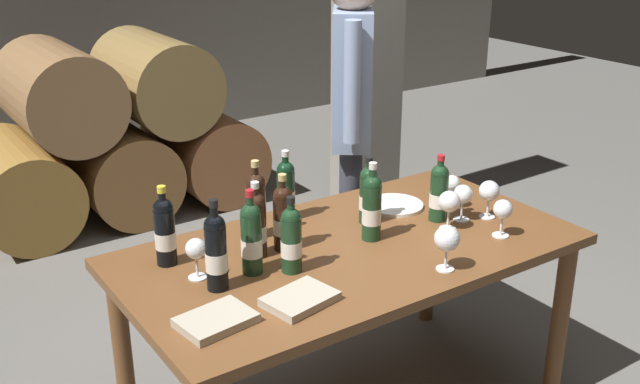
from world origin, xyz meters
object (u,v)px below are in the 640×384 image
Objects in this scene: dining_table at (350,268)px; wine_glass_4 at (449,203)px; wine_bottle_7 at (286,190)px; wine_bottle_8 at (291,239)px; leather_ledger at (216,320)px; wine_glass_6 at (463,195)px; wine_bottle_5 at (165,231)px; sommelier_presenting at (352,106)px; wine_glass_5 at (503,211)px; serving_plate at (394,205)px; wine_bottle_9 at (216,251)px; wine_bottle_1 at (251,238)px; wine_glass_1 at (452,185)px; wine_bottle_2 at (368,194)px; wine_bottle_6 at (439,192)px; wine_bottle_10 at (372,207)px; wine_bottle_0 at (256,204)px; wine_bottle_3 at (256,224)px; wine_glass_3 at (196,250)px; wine_glass_0 at (489,192)px; wine_glass_2 at (447,240)px; wine_bottle_4 at (283,217)px; tasting_notebook at (300,299)px.

dining_table is 10.76× the size of wine_glass_4.
wine_bottle_8 is (-0.22, -0.40, -0.00)m from wine_bottle_7.
wine_glass_6 is at bearing -0.06° from leather_ledger.
sommelier_presenting is (1.17, 0.50, 0.16)m from wine_bottle_5.
wine_bottle_5 reaches higher than wine_bottle_8.
wine_glass_5 is 0.62× the size of serving_plate.
wine_bottle_1 is at bearing 13.16° from wine_bottle_9.
leather_ledger is at bearing -155.98° from wine_bottle_8.
wine_bottle_9 is 1.32× the size of serving_plate.
wine_bottle_5 is 1.19m from wine_glass_1.
wine_bottle_6 is at bearing -29.19° from wine_bottle_2.
wine_bottle_10 is at bearing -173.42° from wine_glass_1.
wine_bottle_1 is at bearing 150.65° from wine_bottle_8.
wine_bottle_1 is (-0.40, 0.02, 0.22)m from dining_table.
wine_bottle_0 is 0.17m from wine_bottle_3.
dining_table is 6.18× the size of wine_bottle_8.
wine_bottle_5 is (-0.29, 0.12, 0.00)m from wine_bottle_3.
wine_bottle_7 is 0.48m from serving_plate.
wine_bottle_5 is at bearing 77.27° from leather_ledger.
wine_glass_1 is 0.99× the size of wine_glass_3.
wine_bottle_8 reaches higher than wine_bottle_6.
wine_bottle_2 is 0.31m from wine_glass_4.
wine_glass_0 reaches higher than dining_table.
wine_glass_2 is (0.71, -0.32, -0.02)m from wine_bottle_9.
wine_glass_6 is at bearing -6.48° from dining_table.
wine_glass_2 is 1.03× the size of wine_glass_4.
wine_glass_5 is (0.74, -0.37, -0.02)m from wine_bottle_4.
wine_bottle_7 is (0.34, 0.33, -0.01)m from wine_bottle_1.
wine_bottle_1 is 0.18× the size of sommelier_presenting.
wine_glass_0 reaches higher than wine_glass_5.
serving_plate is (0.95, 0.11, -0.10)m from wine_glass_3.
tasting_notebook is (-1.00, -0.15, -0.10)m from wine_glass_0.
dining_table is at bearing -21.85° from wine_bottle_5.
wine_bottle_1 is 0.60m from wine_bottle_2.
tasting_notebook is (-0.91, 0.00, -0.09)m from wine_glass_5.
wine_bottle_5 is 0.56m from tasting_notebook.
wine_bottle_1 is at bearing 178.54° from wine_bottle_6.
wine_bottle_6 is (1.05, -0.25, -0.01)m from wine_bottle_5.
wine_bottle_7 is 1.84× the size of wine_glass_0.
wine_bottle_4 is 1.93× the size of wine_glass_6.
wine_glass_4 is 0.09× the size of sommelier_presenting.
wine_bottle_10 reaches higher than wine_glass_6.
wine_glass_3 is (-0.34, -0.18, -0.03)m from wine_bottle_0.
wine_bottle_3 reaches higher than wine_bottle_8.
wine_bottle_4 is 0.66m from wine_bottle_6.
wine_glass_2 is (0.38, -0.46, -0.01)m from wine_bottle_4.
wine_glass_0 is at bearing -8.79° from wine_glass_3.
tasting_notebook is at bearing -118.09° from wine_bottle_7.
wine_bottle_4 is 0.36m from wine_bottle_9.
wine_bottle_4 reaches higher than wine_glass_5.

